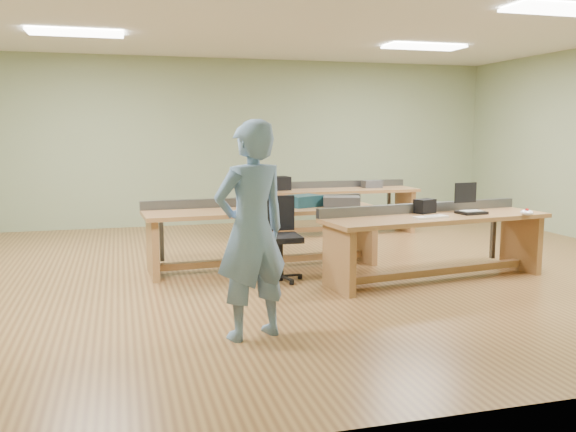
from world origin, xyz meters
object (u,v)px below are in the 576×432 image
object	(u,v)px
workbench_back	(336,201)
camera_bag	(425,206)
laptop_base	(471,212)
parts_bin_grey	(341,201)
workbench_front	(435,232)
drinks_can	(251,205)
mug	(263,205)
parts_bin_teal	(304,201)
person	(251,231)
task_chair	(279,250)
workbench_mid	(263,224)

from	to	relation	value
workbench_back	camera_bag	xyz separation A→B (m)	(-0.00, -3.07, 0.28)
workbench_back	laptop_base	bearing A→B (deg)	-82.39
parts_bin_grey	workbench_front	bearing A→B (deg)	-55.32
workbench_front	drinks_can	world-z (taller)	same
laptop_base	mug	xyz separation A→B (m)	(-2.22, 1.18, 0.03)
laptop_base	parts_bin_grey	xyz separation A→B (m)	(-1.21, 1.07, 0.05)
workbench_back	parts_bin_teal	size ratio (longest dim) A/B	6.61
drinks_can	person	bearing A→B (deg)	-102.08
parts_bin_teal	mug	bearing A→B (deg)	-179.81
parts_bin_grey	mug	size ratio (longest dim) A/B	4.26
parts_bin_teal	laptop_base	bearing A→B (deg)	-35.19
person	parts_bin_grey	distance (m)	3.00
laptop_base	task_chair	size ratio (longest dim) A/B	0.31
mug	person	bearing A→B (deg)	-105.13
person	parts_bin_grey	world-z (taller)	person
workbench_mid	mug	bearing A→B (deg)	76.24
task_chair	camera_bag	bearing A→B (deg)	-6.39
workbench_back	drinks_can	bearing A→B (deg)	-131.17
camera_bag	drinks_can	world-z (taller)	camera_bag
workbench_mid	workbench_back	xyz separation A→B (m)	(1.75, 2.15, -0.01)
workbench_back	task_chair	bearing A→B (deg)	-122.06
workbench_front	drinks_can	bearing A→B (deg)	144.42
workbench_back	drinks_can	size ratio (longest dim) A/B	24.59
laptop_base	parts_bin_grey	world-z (taller)	parts_bin_grey
workbench_front	workbench_back	bearing A→B (deg)	82.76
workbench_front	laptop_base	distance (m)	0.51
workbench_mid	drinks_can	xyz separation A→B (m)	(-0.17, -0.10, 0.25)
mug	workbench_back	bearing A→B (deg)	50.35
workbench_mid	task_chair	size ratio (longest dim) A/B	3.10
workbench_front	camera_bag	xyz separation A→B (m)	(-0.02, 0.21, 0.28)
camera_bag	drinks_can	bearing A→B (deg)	135.03
workbench_mid	workbench_front	bearing A→B (deg)	-35.84
camera_bag	drinks_can	distance (m)	2.08
workbench_back	parts_bin_grey	distance (m)	2.34
laptop_base	mug	size ratio (longest dim) A/B	2.76
person	camera_bag	world-z (taller)	person
workbench_front	person	world-z (taller)	person
camera_bag	parts_bin_teal	distance (m)	1.54
workbench_front	workbench_mid	xyz separation A→B (m)	(-1.77, 1.13, 0.00)
workbench_mid	parts_bin_teal	size ratio (longest dim) A/B	7.23
laptop_base	parts_bin_teal	bearing A→B (deg)	139.06
workbench_mid	laptop_base	bearing A→B (deg)	-29.97
workbench_front	workbench_back	xyz separation A→B (m)	(-0.02, 3.29, -0.00)
camera_bag	parts_bin_grey	bearing A→B (deg)	108.05
workbench_back	person	xyz separation A→B (m)	(-2.44, -4.68, 0.35)
laptop_base	drinks_can	distance (m)	2.61
workbench_back	parts_bin_grey	world-z (taller)	parts_bin_grey
parts_bin_grey	mug	world-z (taller)	parts_bin_grey
workbench_mid	camera_bag	distance (m)	1.99
workbench_mid	person	distance (m)	2.64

